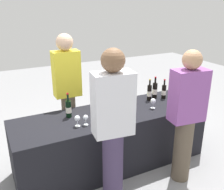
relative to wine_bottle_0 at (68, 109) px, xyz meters
The scene contains 16 objects.
ground_plane 1.04m from the wine_bottle_0, 14.59° to the right, with size 12.00×12.00×0.00m, color gray.
tasting_table 0.75m from the wine_bottle_0, 14.59° to the right, with size 2.57×0.80×0.77m, color black.
wine_bottle_0 is the anchor object (origin of this frame).
wine_bottle_1 0.39m from the wine_bottle_0, ahead, with size 0.07×0.07×0.31m.
wine_bottle_2 0.51m from the wine_bottle_0, ahead, with size 0.08×0.08×0.33m.
wine_bottle_3 0.93m from the wine_bottle_0, ahead, with size 0.08×0.08×0.29m.
wine_bottle_4 1.23m from the wine_bottle_0, ahead, with size 0.07×0.07×0.32m.
wine_bottle_5 1.35m from the wine_bottle_0, ahead, with size 0.07×0.07×0.33m.
wine_bottle_6 1.47m from the wine_bottle_0, ahead, with size 0.07×0.07×0.30m.
wine_glass_0 0.29m from the wine_bottle_0, 87.90° to the right, with size 0.07×0.07×0.14m.
wine_glass_1 0.33m from the wine_bottle_0, 70.28° to the right, with size 0.06×0.06×0.13m.
wine_glass_2 1.13m from the wine_bottle_0, 12.84° to the right, with size 0.07×0.07×0.14m.
wine_glass_3 1.45m from the wine_bottle_0, 10.10° to the right, with size 0.06×0.06×0.13m.
server_pouring 0.54m from the wine_bottle_0, 73.09° to the left, with size 0.37×0.23×1.74m.
guest_0 0.82m from the wine_bottle_0, 74.20° to the right, with size 0.43×0.27×1.75m.
guest_1 1.43m from the wine_bottle_0, 34.85° to the right, with size 0.43×0.27×1.66m.
Camera 1 is at (-1.39, -2.75, 2.16)m, focal length 41.41 mm.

